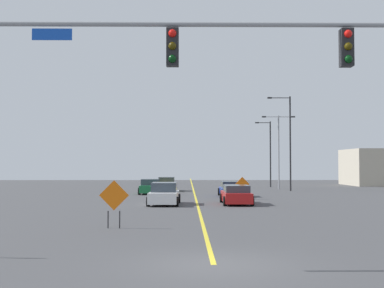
# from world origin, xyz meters

# --- Properties ---
(ground) EXTENTS (144.16, 144.16, 0.00)m
(ground) POSITION_xyz_m (0.00, 0.00, 0.00)
(ground) COLOR #444447
(road_centre_stripe) EXTENTS (0.16, 80.09, 0.01)m
(road_centre_stripe) POSITION_xyz_m (0.00, 40.04, 0.00)
(road_centre_stripe) COLOR yellow
(road_centre_stripe) RESTS_ON ground
(traffic_signal_assembly) EXTENTS (14.56, 0.44, 7.19)m
(traffic_signal_assembly) POSITION_xyz_m (3.59, -0.01, 5.40)
(traffic_signal_assembly) COLOR gray
(traffic_signal_assembly) RESTS_ON ground
(street_lamp_far_right) EXTENTS (3.65, 0.24, 8.07)m
(street_lamp_far_right) POSITION_xyz_m (9.40, 41.87, 4.79)
(street_lamp_far_right) COLOR gray
(street_lamp_far_right) RESTS_ON ground
(street_lamp_mid_right) EXTENTS (2.38, 0.24, 9.61)m
(street_lamp_mid_right) POSITION_xyz_m (9.64, 37.57, 5.28)
(street_lamp_mid_right) COLOR black
(street_lamp_mid_right) RESTS_ON ground
(street_lamp_far_left) EXTENTS (1.88, 0.24, 7.78)m
(street_lamp_far_left) POSITION_xyz_m (9.10, 46.38, 4.31)
(street_lamp_far_left) COLOR black
(street_lamp_far_left) RESTS_ON ground
(construction_sign_left_shoulder) EXTENTS (1.29, 0.10, 2.05)m
(construction_sign_left_shoulder) POSITION_xyz_m (-3.84, 7.92, 1.30)
(construction_sign_left_shoulder) COLOR orange
(construction_sign_left_shoulder) RESTS_ON ground
(construction_sign_median_near) EXTENTS (1.11, 0.16, 1.74)m
(construction_sign_median_near) POSITION_xyz_m (3.57, 25.37, 1.09)
(construction_sign_median_near) COLOR orange
(construction_sign_median_near) RESTS_ON ground
(car_white_distant) EXTENTS (2.16, 4.49, 1.48)m
(car_white_distant) POSITION_xyz_m (-2.24, 20.55, 0.68)
(car_white_distant) COLOR white
(car_white_distant) RESTS_ON ground
(car_blue_far) EXTENTS (2.03, 4.30, 1.29)m
(car_blue_far) POSITION_xyz_m (3.02, 28.92, 0.61)
(car_blue_far) COLOR #1E389E
(car_blue_far) RESTS_ON ground
(car_red_approaching) EXTENTS (2.01, 4.49, 1.31)m
(car_red_approaching) POSITION_xyz_m (2.64, 20.77, 0.63)
(car_red_approaching) COLOR red
(car_red_approaching) RESTS_ON ground
(car_green_mid) EXTENTS (2.09, 4.31, 1.35)m
(car_green_mid) POSITION_xyz_m (-4.07, 32.92, 0.64)
(car_green_mid) COLOR #196B38
(car_green_mid) RESTS_ON ground
(car_yellow_passing) EXTENTS (1.98, 3.94, 1.41)m
(car_yellow_passing) POSITION_xyz_m (-2.73, 37.52, 0.66)
(car_yellow_passing) COLOR gold
(car_yellow_passing) RESTS_ON ground
(roadside_building_east) EXTENTS (6.67, 8.40, 4.62)m
(roadside_building_east) POSITION_xyz_m (23.33, 51.13, 2.31)
(roadside_building_east) COLOR #B2A893
(roadside_building_east) RESTS_ON ground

